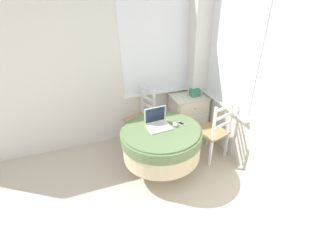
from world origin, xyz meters
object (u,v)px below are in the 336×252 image
object	(u,v)px
round_dining_table	(162,141)
dining_chair_near_right_window	(213,132)
dining_chair_near_back_window	(142,118)
storage_box	(195,92)
cell_phone	(181,124)
laptop	(158,123)
computer_mouse	(175,124)
corner_cabinet	(188,114)

from	to	relation	value
round_dining_table	dining_chair_near_right_window	world-z (taller)	dining_chair_near_right_window
round_dining_table	dining_chair_near_back_window	bearing A→B (deg)	93.02
dining_chair_near_right_window	storage_box	distance (m)	0.83
round_dining_table	cell_phone	xyz separation A→B (m)	(0.30, 0.03, 0.19)
round_dining_table	dining_chair_near_back_window	distance (m)	0.85
laptop	computer_mouse	bearing A→B (deg)	-18.54
computer_mouse	dining_chair_near_back_window	xyz separation A→B (m)	(-0.24, 0.84, -0.29)
round_dining_table	corner_cabinet	xyz separation A→B (m)	(0.81, 0.84, -0.18)
cell_phone	storage_box	size ratio (longest dim) A/B	0.76
laptop	dining_chair_near_right_window	distance (m)	0.93
laptop	computer_mouse	size ratio (longest dim) A/B	3.33
computer_mouse	cell_phone	distance (m)	0.10
laptop	storage_box	xyz separation A→B (m)	(0.91, 0.73, 0.01)
computer_mouse	cell_phone	size ratio (longest dim) A/B	0.79
round_dining_table	storage_box	distance (m)	1.23
corner_cabinet	storage_box	size ratio (longest dim) A/B	4.54
corner_cabinet	storage_box	xyz separation A→B (m)	(0.08, -0.03, 0.42)
laptop	computer_mouse	distance (m)	0.23
dining_chair_near_right_window	corner_cabinet	distance (m)	0.79
dining_chair_near_right_window	laptop	bearing A→B (deg)	178.12
corner_cabinet	dining_chair_near_back_window	bearing A→B (deg)	179.75
round_dining_table	dining_chair_near_right_window	xyz separation A→B (m)	(0.85, 0.06, -0.09)
round_dining_table	storage_box	world-z (taller)	storage_box
laptop	corner_cabinet	xyz separation A→B (m)	(0.83, 0.76, -0.42)
dining_chair_near_right_window	storage_box	bearing A→B (deg)	86.39
corner_cabinet	computer_mouse	bearing A→B (deg)	-126.21
dining_chair_near_back_window	storage_box	size ratio (longest dim) A/B	6.08
computer_mouse	dining_chair_near_back_window	distance (m)	0.92
dining_chair_near_right_window	computer_mouse	bearing A→B (deg)	-176.01
laptop	corner_cabinet	world-z (taller)	laptop
round_dining_table	computer_mouse	size ratio (longest dim) A/B	11.23
corner_cabinet	dining_chair_near_right_window	bearing A→B (deg)	-87.29
computer_mouse	dining_chair_near_right_window	xyz separation A→B (m)	(0.65, 0.05, -0.29)
dining_chair_near_back_window	storage_box	xyz separation A→B (m)	(0.94, -0.04, 0.33)
cell_phone	storage_box	world-z (taller)	storage_box
round_dining_table	dining_chair_near_right_window	distance (m)	0.85
round_dining_table	laptop	world-z (taller)	laptop
cell_phone	dining_chair_near_right_window	size ratio (longest dim) A/B	0.12
round_dining_table	dining_chair_near_back_window	xyz separation A→B (m)	(-0.04, 0.85, -0.09)
dining_chair_near_back_window	corner_cabinet	bearing A→B (deg)	-0.25
dining_chair_near_back_window	dining_chair_near_right_window	distance (m)	1.19
computer_mouse	corner_cabinet	distance (m)	1.10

